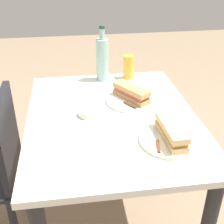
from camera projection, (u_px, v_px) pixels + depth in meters
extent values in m
plane|color=#8C755B|center=(112.00, 223.00, 1.79)|extent=(8.00, 8.00, 0.00)
cube|color=silver|center=(112.00, 118.00, 1.44)|extent=(0.99, 0.78, 0.03)
cylinder|color=#262628|center=(152.00, 129.00, 2.03)|extent=(0.06, 0.06, 0.70)
cylinder|color=#262628|center=(51.00, 137.00, 1.95)|extent=(0.06, 0.06, 0.70)
cube|color=black|center=(7.00, 137.00, 1.41)|extent=(0.38, 0.03, 0.40)
cylinder|color=black|center=(24.00, 182.00, 1.78)|extent=(0.04, 0.04, 0.44)
cylinder|color=white|center=(131.00, 100.00, 1.55)|extent=(0.26, 0.26, 0.01)
cube|color=tan|center=(131.00, 97.00, 1.54)|extent=(0.21, 0.17, 0.02)
cube|color=#B74C3D|center=(131.00, 93.00, 1.53)|extent=(0.19, 0.16, 0.02)
cube|color=tan|center=(132.00, 89.00, 1.52)|extent=(0.21, 0.17, 0.02)
cube|color=silver|center=(117.00, 99.00, 1.54)|extent=(0.09, 0.07, 0.00)
cube|color=#59331E|center=(130.00, 105.00, 1.48)|extent=(0.07, 0.05, 0.01)
cylinder|color=silver|center=(170.00, 140.00, 1.25)|extent=(0.26, 0.26, 0.01)
cube|color=#DBB77A|center=(171.00, 136.00, 1.24)|extent=(0.22, 0.08, 0.02)
cube|color=#CC8438|center=(171.00, 131.00, 1.22)|extent=(0.21, 0.07, 0.02)
cube|color=#DBB77A|center=(172.00, 127.00, 1.21)|extent=(0.22, 0.08, 0.02)
cube|color=silver|center=(156.00, 134.00, 1.27)|extent=(0.10, 0.03, 0.00)
cube|color=#59331E|center=(158.00, 146.00, 1.19)|extent=(0.08, 0.02, 0.01)
cylinder|color=#99C6B7|center=(102.00, 60.00, 1.73)|extent=(0.07, 0.07, 0.24)
cylinder|color=#99C6B7|center=(102.00, 34.00, 1.66)|extent=(0.03, 0.03, 0.06)
cylinder|color=#19472D|center=(102.00, 27.00, 1.64)|extent=(0.03, 0.03, 0.02)
cylinder|color=gold|center=(129.00, 67.00, 1.78)|extent=(0.06, 0.06, 0.14)
cylinder|color=silver|center=(88.00, 113.00, 1.42)|extent=(0.09, 0.09, 0.03)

